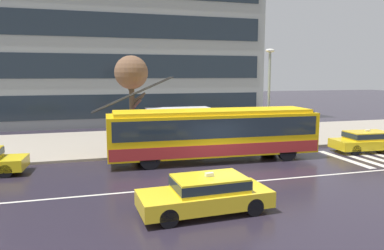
{
  "coord_description": "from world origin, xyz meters",
  "views": [
    {
      "loc": [
        -6.18,
        -15.44,
        4.71
      ],
      "look_at": [
        -0.8,
        3.58,
        1.96
      ],
      "focal_mm": 33.78,
      "sensor_mm": 36.0,
      "label": 1
    }
  ],
  "objects_px": {
    "taxi_ahead_of_bus": "(369,140)",
    "taxi_oncoming_near": "(206,193)",
    "bus_shelter": "(178,118)",
    "street_tree_bare": "(131,75)",
    "street_lamp": "(269,89)",
    "pedestrian_approaching_curb": "(141,123)",
    "pedestrian_walking_past": "(147,125)",
    "pedestrian_at_shelter": "(153,123)",
    "trolleybus": "(214,133)"
  },
  "relations": [
    {
      "from": "taxi_ahead_of_bus",
      "to": "taxi_oncoming_near",
      "type": "relative_size",
      "value": 1.02
    },
    {
      "from": "bus_shelter",
      "to": "taxi_ahead_of_bus",
      "type": "bearing_deg",
      "value": -18.51
    },
    {
      "from": "bus_shelter",
      "to": "street_tree_bare",
      "type": "xyz_separation_m",
      "value": [
        -2.75,
        0.88,
        2.67
      ]
    },
    {
      "from": "bus_shelter",
      "to": "street_lamp",
      "type": "xyz_separation_m",
      "value": [
        5.63,
        -1.18,
        1.79
      ]
    },
    {
      "from": "pedestrian_approaching_curb",
      "to": "pedestrian_walking_past",
      "type": "relative_size",
      "value": 0.98
    },
    {
      "from": "taxi_oncoming_near",
      "to": "pedestrian_walking_past",
      "type": "relative_size",
      "value": 2.29
    },
    {
      "from": "pedestrian_at_shelter",
      "to": "bus_shelter",
      "type": "bearing_deg",
      "value": -35.78
    },
    {
      "from": "pedestrian_approaching_curb",
      "to": "pedestrian_walking_past",
      "type": "xyz_separation_m",
      "value": [
        0.21,
        -1.06,
        0.04
      ]
    },
    {
      "from": "taxi_oncoming_near",
      "to": "pedestrian_at_shelter",
      "type": "xyz_separation_m",
      "value": [
        0.1,
        11.53,
        0.95
      ]
    },
    {
      "from": "bus_shelter",
      "to": "pedestrian_approaching_curb",
      "type": "height_order",
      "value": "bus_shelter"
    },
    {
      "from": "pedestrian_at_shelter",
      "to": "street_lamp",
      "type": "height_order",
      "value": "street_lamp"
    },
    {
      "from": "bus_shelter",
      "to": "pedestrian_walking_past",
      "type": "xyz_separation_m",
      "value": [
        -2.1,
        -0.78,
        -0.26
      ]
    },
    {
      "from": "taxi_ahead_of_bus",
      "to": "pedestrian_approaching_curb",
      "type": "height_order",
      "value": "pedestrian_approaching_curb"
    },
    {
      "from": "taxi_oncoming_near",
      "to": "pedestrian_approaching_curb",
      "type": "bearing_deg",
      "value": 94.04
    },
    {
      "from": "pedestrian_approaching_curb",
      "to": "taxi_ahead_of_bus",
      "type": "bearing_deg",
      "value": -16.63
    },
    {
      "from": "trolleybus",
      "to": "taxi_oncoming_near",
      "type": "bearing_deg",
      "value": -111.09
    },
    {
      "from": "street_tree_bare",
      "to": "pedestrian_approaching_curb",
      "type": "bearing_deg",
      "value": -53.66
    },
    {
      "from": "pedestrian_at_shelter",
      "to": "pedestrian_walking_past",
      "type": "distance_m",
      "value": 1.94
    },
    {
      "from": "pedestrian_at_shelter",
      "to": "taxi_oncoming_near",
      "type": "bearing_deg",
      "value": -90.51
    },
    {
      "from": "bus_shelter",
      "to": "pedestrian_approaching_curb",
      "type": "xyz_separation_m",
      "value": [
        -2.31,
        0.29,
        -0.31
      ]
    },
    {
      "from": "trolleybus",
      "to": "pedestrian_at_shelter",
      "type": "xyz_separation_m",
      "value": [
        -2.67,
        4.33,
        0.09
      ]
    },
    {
      "from": "taxi_oncoming_near",
      "to": "pedestrian_approaching_curb",
      "type": "relative_size",
      "value": 2.34
    },
    {
      "from": "taxi_ahead_of_bus",
      "to": "bus_shelter",
      "type": "distance_m",
      "value": 11.86
    },
    {
      "from": "trolleybus",
      "to": "street_lamp",
      "type": "bearing_deg",
      "value": 25.66
    },
    {
      "from": "pedestrian_approaching_curb",
      "to": "pedestrian_walking_past",
      "type": "distance_m",
      "value": 1.08
    },
    {
      "from": "bus_shelter",
      "to": "pedestrian_walking_past",
      "type": "distance_m",
      "value": 2.25
    },
    {
      "from": "taxi_oncoming_near",
      "to": "street_lamp",
      "type": "height_order",
      "value": "street_lamp"
    },
    {
      "from": "pedestrian_approaching_curb",
      "to": "street_tree_bare",
      "type": "relative_size",
      "value": 0.34
    },
    {
      "from": "taxi_oncoming_near",
      "to": "street_tree_bare",
      "type": "height_order",
      "value": "street_tree_bare"
    },
    {
      "from": "bus_shelter",
      "to": "pedestrian_at_shelter",
      "type": "relative_size",
      "value": 2.11
    },
    {
      "from": "taxi_oncoming_near",
      "to": "pedestrian_walking_past",
      "type": "distance_m",
      "value": 9.79
    },
    {
      "from": "pedestrian_approaching_curb",
      "to": "street_lamp",
      "type": "distance_m",
      "value": 8.34
    },
    {
      "from": "pedestrian_walking_past",
      "to": "street_tree_bare",
      "type": "relative_size",
      "value": 0.35
    },
    {
      "from": "bus_shelter",
      "to": "pedestrian_walking_past",
      "type": "relative_size",
      "value": 1.99
    },
    {
      "from": "trolleybus",
      "to": "pedestrian_walking_past",
      "type": "bearing_deg",
      "value": 142.89
    },
    {
      "from": "trolleybus",
      "to": "pedestrian_approaching_curb",
      "type": "height_order",
      "value": "trolleybus"
    },
    {
      "from": "pedestrian_walking_past",
      "to": "street_lamp",
      "type": "height_order",
      "value": "street_lamp"
    },
    {
      "from": "taxi_ahead_of_bus",
      "to": "pedestrian_at_shelter",
      "type": "relative_size",
      "value": 2.49
    },
    {
      "from": "pedestrian_approaching_curb",
      "to": "trolleybus",
      "type": "bearing_deg",
      "value": -45.33
    },
    {
      "from": "pedestrian_walking_past",
      "to": "street_lamp",
      "type": "xyz_separation_m",
      "value": [
        7.72,
        -0.4,
        2.05
      ]
    },
    {
      "from": "taxi_ahead_of_bus",
      "to": "street_tree_bare",
      "type": "distance_m",
      "value": 15.21
    },
    {
      "from": "taxi_ahead_of_bus",
      "to": "street_lamp",
      "type": "distance_m",
      "value": 6.86
    },
    {
      "from": "street_lamp",
      "to": "bus_shelter",
      "type": "bearing_deg",
      "value": 168.16
    },
    {
      "from": "trolleybus",
      "to": "taxi_oncoming_near",
      "type": "relative_size",
      "value": 2.67
    },
    {
      "from": "pedestrian_approaching_curb",
      "to": "pedestrian_at_shelter",
      "type": "bearing_deg",
      "value": 41.14
    },
    {
      "from": "taxi_oncoming_near",
      "to": "bus_shelter",
      "type": "distance_m",
      "value": 10.69
    },
    {
      "from": "trolleybus",
      "to": "pedestrian_at_shelter",
      "type": "relative_size",
      "value": 6.48
    },
    {
      "from": "trolleybus",
      "to": "taxi_ahead_of_bus",
      "type": "bearing_deg",
      "value": -2.58
    },
    {
      "from": "street_tree_bare",
      "to": "taxi_ahead_of_bus",
      "type": "bearing_deg",
      "value": -18.38
    },
    {
      "from": "trolleybus",
      "to": "bus_shelter",
      "type": "distance_m",
      "value": 3.55
    }
  ]
}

